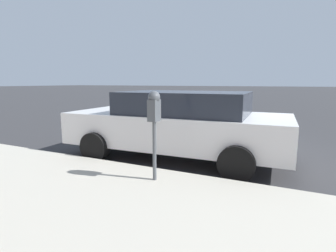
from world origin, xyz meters
The scene contains 3 objects.
ground_plane centered at (0.00, 0.00, 0.00)m, with size 220.00×220.00×0.00m, color #333335.
parking_meter centered at (-2.73, 0.41, 1.21)m, with size 0.21×0.19×1.43m.
car_white centered at (-1.03, 0.73, 0.79)m, with size 2.24×4.85×1.49m.
Camera 1 is at (-6.30, -1.51, 1.69)m, focal length 28.00 mm.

